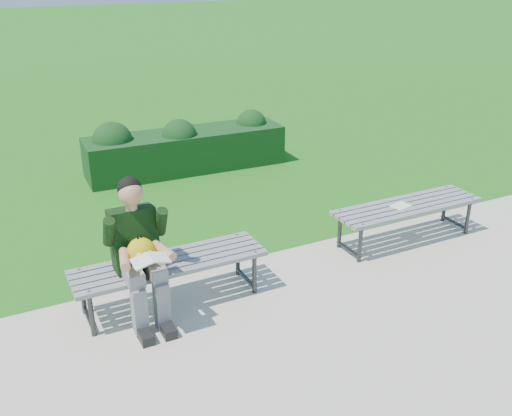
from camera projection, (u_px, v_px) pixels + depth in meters
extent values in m
plane|color=#2C7B15|center=(269.00, 255.00, 6.34)|extent=(80.00, 80.00, 0.00)
cube|color=beige|center=(364.00, 340.00, 4.90)|extent=(30.00, 3.50, 0.02)
cube|color=#123715|center=(186.00, 151.00, 8.83)|extent=(3.08, 0.87, 0.60)
sphere|color=#123715|center=(113.00, 142.00, 8.35)|extent=(0.61, 0.61, 0.59)
sphere|color=#123715|center=(179.00, 137.00, 8.59)|extent=(0.55, 0.55, 0.53)
sphere|color=#123715|center=(251.00, 125.00, 9.22)|extent=(0.51, 0.51, 0.49)
cube|color=gray|center=(177.00, 273.00, 5.09)|extent=(1.80, 0.08, 0.04)
cube|color=gray|center=(173.00, 268.00, 5.18)|extent=(1.80, 0.08, 0.04)
cube|color=gray|center=(170.00, 263.00, 5.26)|extent=(1.80, 0.08, 0.04)
cube|color=gray|center=(166.00, 258.00, 5.35)|extent=(1.80, 0.08, 0.04)
cube|color=gray|center=(163.00, 253.00, 5.43)|extent=(1.80, 0.08, 0.04)
cylinder|color=#2D2D30|center=(92.00, 315.00, 4.87)|extent=(0.04, 0.04, 0.41)
cylinder|color=#2D2D30|center=(83.00, 294.00, 5.18)|extent=(0.04, 0.04, 0.41)
cylinder|color=#2D2D30|center=(84.00, 287.00, 4.96)|extent=(0.04, 0.42, 0.04)
cylinder|color=#2D2D30|center=(89.00, 318.00, 5.09)|extent=(0.04, 0.42, 0.04)
cylinder|color=gray|center=(89.00, 291.00, 4.76)|extent=(0.02, 0.02, 0.01)
cylinder|color=gray|center=(79.00, 269.00, 5.10)|extent=(0.02, 0.02, 0.01)
cylinder|color=#2D2D30|center=(254.00, 274.00, 5.52)|extent=(0.04, 0.04, 0.41)
cylinder|color=#2D2D30|center=(238.00, 257.00, 5.83)|extent=(0.04, 0.04, 0.41)
cylinder|color=#2D2D30|center=(246.00, 249.00, 5.60)|extent=(0.04, 0.42, 0.04)
cylinder|color=#2D2D30|center=(246.00, 278.00, 5.73)|extent=(0.04, 0.42, 0.04)
cylinder|color=gray|center=(255.00, 252.00, 5.40)|extent=(0.02, 0.02, 0.01)
cylinder|color=gray|center=(237.00, 235.00, 5.74)|extent=(0.02, 0.02, 0.01)
cube|color=gray|center=(420.00, 213.00, 6.30)|extent=(1.80, 0.08, 0.04)
cube|color=gray|center=(414.00, 209.00, 6.39)|extent=(1.80, 0.08, 0.04)
cube|color=gray|center=(407.00, 206.00, 6.47)|extent=(1.80, 0.08, 0.04)
cube|color=gray|center=(401.00, 203.00, 6.56)|extent=(1.80, 0.08, 0.04)
cube|color=gray|center=(396.00, 200.00, 6.64)|extent=(1.80, 0.09, 0.04)
cylinder|color=#2D2D30|center=(360.00, 245.00, 6.08)|extent=(0.04, 0.04, 0.41)
cylinder|color=#2D2D30|center=(340.00, 231.00, 6.40)|extent=(0.04, 0.04, 0.41)
cylinder|color=#2D2D30|center=(351.00, 222.00, 6.17)|extent=(0.04, 0.42, 0.04)
cylinder|color=#2D2D30|center=(349.00, 249.00, 6.30)|extent=(0.04, 0.42, 0.04)
cylinder|color=gray|center=(363.00, 224.00, 5.97)|extent=(0.02, 0.02, 0.01)
cylinder|color=gray|center=(340.00, 210.00, 6.31)|extent=(0.02, 0.02, 0.01)
cylinder|color=#2D2D30|center=(468.00, 217.00, 6.73)|extent=(0.04, 0.04, 0.41)
cylinder|color=#2D2D30|center=(445.00, 206.00, 7.04)|extent=(0.04, 0.04, 0.41)
cylinder|color=#2D2D30|center=(458.00, 198.00, 6.81)|extent=(0.04, 0.42, 0.04)
cylinder|color=#2D2D30|center=(454.00, 222.00, 6.94)|extent=(0.04, 0.42, 0.04)
cylinder|color=gray|center=(472.00, 198.00, 6.61)|extent=(0.02, 0.02, 0.01)
cylinder|color=gray|center=(446.00, 187.00, 6.95)|extent=(0.02, 0.02, 0.01)
cube|color=slate|center=(131.00, 272.00, 4.93)|extent=(0.14, 0.42, 0.13)
cube|color=slate|center=(153.00, 267.00, 5.01)|extent=(0.14, 0.42, 0.13)
cube|color=slate|center=(140.00, 311.00, 4.90)|extent=(0.12, 0.13, 0.45)
cube|color=slate|center=(162.00, 305.00, 4.98)|extent=(0.12, 0.13, 0.45)
cube|color=black|center=(145.00, 335.00, 4.89)|extent=(0.11, 0.26, 0.09)
cube|color=black|center=(167.00, 328.00, 4.97)|extent=(0.11, 0.26, 0.09)
cube|color=black|center=(134.00, 238.00, 5.05)|extent=(0.40, 0.30, 0.59)
cylinder|color=tan|center=(131.00, 206.00, 4.91)|extent=(0.10, 0.10, 0.08)
sphere|color=tan|center=(131.00, 193.00, 4.84)|extent=(0.21, 0.21, 0.21)
sphere|color=black|center=(129.00, 189.00, 4.85)|extent=(0.21, 0.21, 0.21)
cylinder|color=black|center=(109.00, 232.00, 4.81)|extent=(0.10, 0.21, 0.30)
cylinder|color=black|center=(161.00, 221.00, 5.00)|extent=(0.10, 0.21, 0.30)
cylinder|color=tan|center=(125.00, 259.00, 4.72)|extent=(0.14, 0.31, 0.08)
cylinder|color=tan|center=(164.00, 250.00, 4.86)|extent=(0.14, 0.31, 0.08)
sphere|color=tan|center=(138.00, 266.00, 4.62)|extent=(0.09, 0.09, 0.09)
sphere|color=tan|center=(162.00, 260.00, 4.70)|extent=(0.09, 0.09, 0.09)
sphere|color=gold|center=(141.00, 252.00, 4.88)|extent=(0.25, 0.25, 0.25)
cone|color=orange|center=(145.00, 258.00, 4.79)|extent=(0.07, 0.07, 0.07)
cone|color=black|center=(138.00, 238.00, 4.83)|extent=(0.03, 0.05, 0.08)
cone|color=black|center=(141.00, 238.00, 4.85)|extent=(0.03, 0.04, 0.07)
sphere|color=white|center=(139.00, 255.00, 4.77)|extent=(0.05, 0.05, 0.05)
sphere|color=white|center=(150.00, 252.00, 4.81)|extent=(0.05, 0.05, 0.05)
cube|color=white|center=(141.00, 261.00, 4.60)|extent=(0.15, 0.20, 0.05)
cube|color=white|center=(159.00, 257.00, 4.66)|extent=(0.15, 0.20, 0.05)
cube|color=white|center=(401.00, 206.00, 6.42)|extent=(0.25, 0.20, 0.01)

